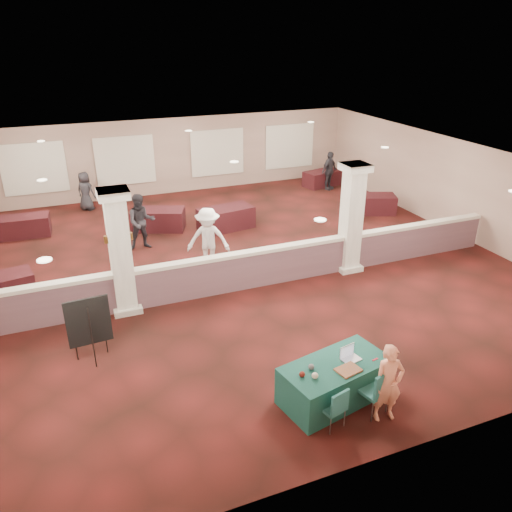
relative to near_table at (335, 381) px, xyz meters
name	(u,v)px	position (x,y,z in m)	size (l,w,h in m)	color
ground	(236,265)	(0.27, 6.39, -0.40)	(16.00, 16.00, 0.00)	#421210
wall_back	(173,156)	(0.27, 14.39, 1.20)	(16.00, 0.04, 3.20)	#8E6F62
wall_front	(407,377)	(0.27, -1.61, 1.20)	(16.00, 0.04, 3.20)	#8E6F62
wall_right	(453,186)	(8.27, 6.39, 1.20)	(0.04, 16.00, 3.20)	#8E6F62
ceiling	(234,161)	(0.27, 6.39, 2.80)	(16.00, 16.00, 0.02)	silver
partition_wall	(254,268)	(0.27, 4.89, 0.17)	(15.60, 0.28, 1.10)	brown
column_left	(120,252)	(-3.23, 4.89, 1.24)	(0.72, 0.72, 3.20)	beige
column_right	(351,217)	(3.27, 4.89, 1.24)	(0.72, 0.72, 3.20)	beige
sconce_left	(106,239)	(-3.51, 4.89, 1.60)	(0.12, 0.12, 0.18)	brown
sconce_right	(130,236)	(-2.95, 4.89, 1.60)	(0.12, 0.12, 0.18)	brown
near_table	(335,381)	(0.00, 0.00, 0.00)	(2.09, 1.04, 0.80)	#103C32
conf_chair_main	(377,388)	(0.49, -0.65, 0.18)	(0.61, 0.61, 0.99)	#1F5C59
conf_chair_side	(335,405)	(-0.40, -0.69, 0.10)	(0.52, 0.52, 0.85)	#1F5C59
easel_board	(89,322)	(-4.21, 2.96, 0.58)	(0.91, 0.48, 1.54)	black
woman	(388,383)	(0.61, -0.81, 0.37)	(0.56, 0.37, 1.55)	#F4956A
far_table_front_left	(0,288)	(-6.23, 6.69, -0.07)	(1.65, 0.82, 0.67)	black
far_table_front_center	(226,218)	(0.96, 9.39, -0.01)	(1.92, 0.96, 0.78)	black
far_table_front_right	(372,204)	(6.77, 8.89, -0.04)	(1.77, 0.88, 0.72)	black
far_table_back_left	(24,226)	(-5.76, 11.34, -0.05)	(1.72, 0.86, 0.70)	black
far_table_back_center	(158,219)	(-1.30, 10.22, -0.03)	(1.83, 0.91, 0.74)	black
far_table_back_right	(322,178)	(6.77, 12.89, -0.06)	(1.70, 0.85, 0.69)	black
attendee_a	(141,222)	(-2.12, 8.70, 0.52)	(0.88, 0.49, 1.83)	black
attendee_b	(208,240)	(-0.58, 6.39, 0.56)	(1.23, 0.56, 1.92)	silver
attendee_c	(329,171)	(6.76, 12.27, 0.45)	(0.99, 0.47, 1.70)	black
attendee_d	(85,191)	(-3.49, 13.39, 0.36)	(0.75, 0.41, 1.53)	black
laptop_base	(351,359)	(0.33, 0.01, 0.41)	(0.36, 0.25, 0.02)	silver
laptop_screen	(347,350)	(0.31, 0.14, 0.54)	(0.36, 0.01, 0.24)	silver
screen_glow	(347,351)	(0.31, 0.13, 0.53)	(0.33, 0.00, 0.21)	silver
knitting	(348,370)	(0.11, -0.26, 0.42)	(0.44, 0.33, 0.03)	#AE521B
yarn_cream	(315,376)	(-0.57, -0.23, 0.46)	(0.12, 0.12, 0.12)	#F1E6C6
yarn_red	(302,374)	(-0.77, -0.10, 0.46)	(0.11, 0.11, 0.11)	#5D1213
yarn_grey	(311,367)	(-0.51, 0.03, 0.46)	(0.11, 0.11, 0.11)	#55545A
scissors	(375,359)	(0.76, -0.16, 0.41)	(0.13, 0.03, 0.01)	red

